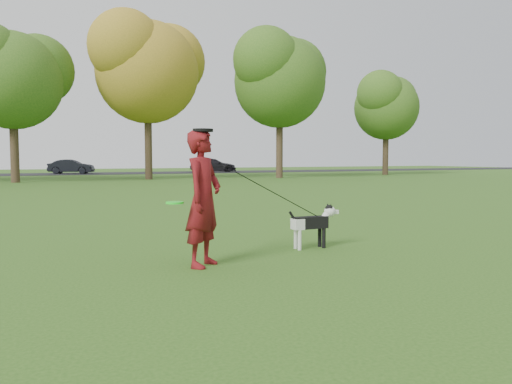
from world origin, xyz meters
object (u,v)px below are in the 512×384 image
man (203,198)px  car_right (213,165)px  dog (314,221)px  car_mid (71,167)px

man → car_right: size_ratio=0.40×
dog → car_right: size_ratio=0.21×
dog → car_right: 41.64m
dog → man: bearing=-165.0°
car_mid → car_right: bearing=-70.5°
man → car_mid: size_ratio=0.48×
car_mid → car_right: car_right is taller
car_mid → man: bearing=-162.1°
dog → car_mid: (-0.93, 39.79, 0.21)m
man → car_mid: man is taller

